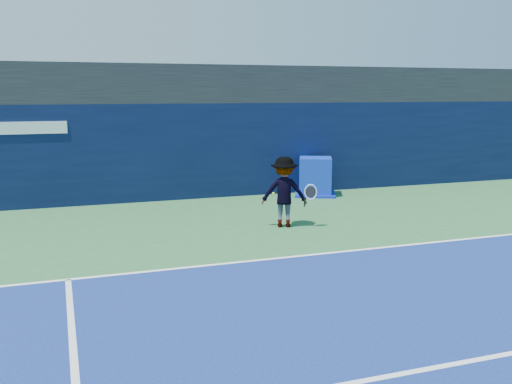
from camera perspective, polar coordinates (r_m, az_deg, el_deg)
ground at (r=9.59m, az=14.17°, el=-10.82°), size 80.00×80.00×0.00m
baseline at (r=12.07m, az=6.31°, el=-6.19°), size 24.00×0.10×0.01m
service_line at (r=8.14m, az=22.18°, el=-15.11°), size 24.00×0.10×0.01m
stadium_band at (r=19.60m, az=-4.41°, el=10.67°), size 36.00×3.00×1.20m
back_wall_assembly at (r=18.72m, az=-3.55°, el=4.28°), size 36.00×1.03×3.00m
equipment_cart at (r=18.81m, az=5.94°, el=1.40°), size 1.71×1.71×1.24m
tennis_player at (r=14.28m, az=2.84°, el=0.01°), size 1.41×1.04×1.77m
tennis_ball at (r=14.93m, az=1.75°, el=-0.13°), size 0.06×0.06×0.06m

